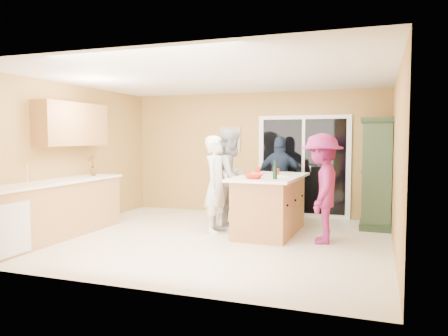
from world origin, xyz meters
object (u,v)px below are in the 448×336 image
(woman_magenta, at_px, (322,188))
(woman_grey, at_px, (231,179))
(green_hutch, at_px, (377,174))
(kitchen_island, at_px, (270,206))
(woman_navy, at_px, (280,178))
(woman_white, at_px, (216,184))

(woman_magenta, bearing_deg, woman_grey, -113.58)
(green_hutch, relative_size, woman_grey, 1.10)
(kitchen_island, relative_size, woman_navy, 1.15)
(woman_white, distance_m, woman_navy, 1.65)
(woman_magenta, bearing_deg, kitchen_island, -116.86)
(kitchen_island, bearing_deg, green_hutch, 36.00)
(kitchen_island, xyz_separation_m, woman_grey, (-0.77, 0.21, 0.43))
(kitchen_island, bearing_deg, woman_magenta, -21.17)
(woman_grey, height_order, woman_navy, woman_grey)
(woman_white, xyz_separation_m, woman_grey, (0.13, 0.42, 0.06))
(green_hutch, height_order, woman_magenta, green_hutch)
(kitchen_island, relative_size, woman_magenta, 1.12)
(woman_white, distance_m, woman_grey, 0.44)
(woman_grey, bearing_deg, woman_magenta, -103.56)
(woman_white, xyz_separation_m, woman_navy, (0.82, 1.44, -0.00))
(kitchen_island, height_order, woman_magenta, woman_magenta)
(kitchen_island, height_order, woman_grey, woman_grey)
(woman_white, relative_size, woman_magenta, 0.98)
(green_hutch, height_order, woman_navy, green_hutch)
(woman_white, bearing_deg, woman_navy, -26.50)
(woman_white, distance_m, woman_magenta, 1.82)
(woman_navy, bearing_deg, green_hutch, 176.27)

